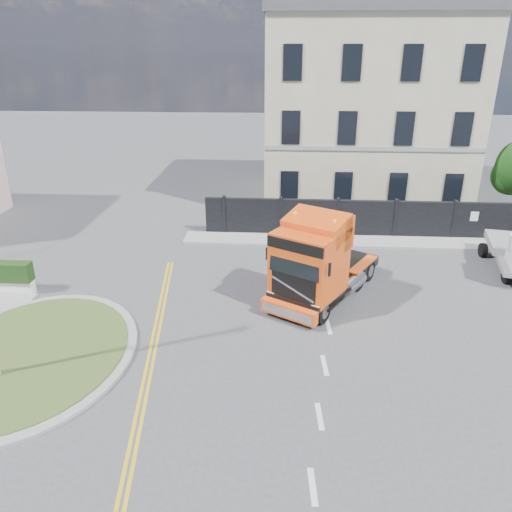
{
  "coord_description": "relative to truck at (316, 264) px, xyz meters",
  "views": [
    {
      "loc": [
        1.32,
        -16.24,
        9.51
      ],
      "look_at": [
        0.16,
        1.78,
        1.8
      ],
      "focal_mm": 35.0,
      "sensor_mm": 36.0,
      "label": 1
    }
  ],
  "objects": [
    {
      "name": "traffic_island",
      "position": [
        -9.52,
        -4.51,
        -1.54
      ],
      "size": [
        6.8,
        6.8,
        0.17
      ],
      "color": "gray",
      "rests_on": "ground"
    },
    {
      "name": "truck",
      "position": [
        0.0,
        0.0,
        0.0
      ],
      "size": [
        5.0,
        6.36,
        3.63
      ],
      "rotation": [
        0.0,
        0.0,
        -0.53
      ],
      "color": "black",
      "rests_on": "ground"
    },
    {
      "name": "georgian_building",
      "position": [
        3.48,
        14.99,
        4.15
      ],
      "size": [
        12.3,
        10.3,
        12.8
      ],
      "color": "beige",
      "rests_on": "ground"
    },
    {
      "name": "ground",
      "position": [
        -2.52,
        -1.51,
        -1.62
      ],
      "size": [
        120.0,
        120.0,
        0.0
      ],
      "primitive_type": "plane",
      "color": "#424244",
      "rests_on": "ground"
    },
    {
      "name": "hoarding_fence",
      "position": [
        4.03,
        7.49,
        -0.62
      ],
      "size": [
        18.8,
        0.25,
        2.0
      ],
      "color": "black",
      "rests_on": "ground"
    },
    {
      "name": "pavement_far",
      "position": [
        3.48,
        6.59,
        -1.56
      ],
      "size": [
        20.0,
        1.6,
        0.12
      ],
      "primitive_type": "cube",
      "color": "gray",
      "rests_on": "ground"
    }
  ]
}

